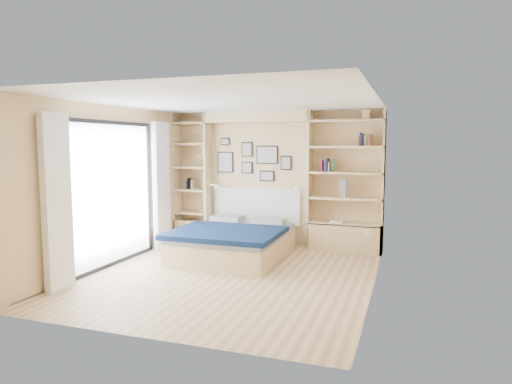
% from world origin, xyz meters
% --- Properties ---
extents(ground, '(4.50, 4.50, 0.00)m').
position_xyz_m(ground, '(0.00, 0.00, 0.00)').
color(ground, '#D7B683').
rests_on(ground, ground).
extents(room_shell, '(4.50, 4.50, 4.50)m').
position_xyz_m(room_shell, '(-0.39, 1.52, 1.08)').
color(room_shell, '#D4B37E').
rests_on(room_shell, ground).
extents(bed, '(1.73, 2.24, 1.07)m').
position_xyz_m(bed, '(-0.37, 1.07, 0.28)').
color(bed, '#DCC388').
rests_on(bed, ground).
extents(photo_gallery, '(1.48, 0.02, 0.82)m').
position_xyz_m(photo_gallery, '(-0.45, 2.22, 1.60)').
color(photo_gallery, black).
rests_on(photo_gallery, ground).
extents(reading_lamps, '(1.92, 0.12, 0.15)m').
position_xyz_m(reading_lamps, '(-0.30, 2.00, 1.10)').
color(reading_lamps, silver).
rests_on(reading_lamps, ground).
extents(shelf_decor, '(3.51, 0.23, 2.03)m').
position_xyz_m(shelf_decor, '(1.10, 2.07, 1.69)').
color(shelf_decor, '#972341').
rests_on(shelf_decor, ground).
extents(deck, '(3.20, 4.00, 0.05)m').
position_xyz_m(deck, '(-3.60, 0.00, 0.00)').
color(deck, '#6A5C4E').
rests_on(deck, ground).
extents(deck_chair, '(0.45, 0.74, 0.73)m').
position_xyz_m(deck_chair, '(-3.38, 0.26, 0.35)').
color(deck_chair, tan).
rests_on(deck_chair, ground).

